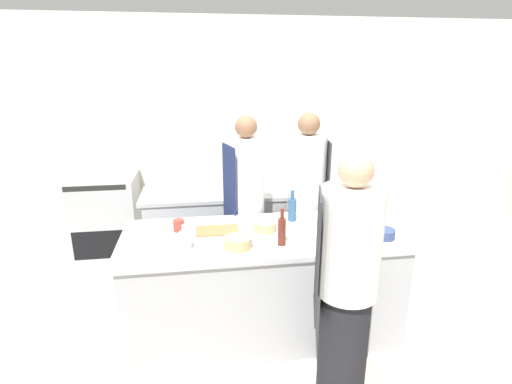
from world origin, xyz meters
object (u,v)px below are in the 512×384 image
(bowl_mixing_large, at_px, (383,234))
(cup, at_px, (179,225))
(bottle_wine, at_px, (282,231))
(bowl_ceramic_blue, at_px, (265,226))
(bottle_olive_oil, at_px, (292,209))
(bowl_prep_small, at_px, (238,242))
(chef_at_prep_near, at_px, (347,284))
(chef_at_pass_far, at_px, (246,208))
(bottle_vinegar, at_px, (185,240))
(oven_range, at_px, (106,216))
(chef_at_stove, at_px, (306,201))

(bowl_mixing_large, height_order, cup, cup)
(bottle_wine, height_order, bowl_ceramic_blue, bottle_wine)
(bottle_olive_oil, bearing_deg, bowl_prep_small, -137.59)
(chef_at_prep_near, distance_m, chef_at_pass_far, 1.52)
(bottle_vinegar, bearing_deg, bottle_olive_oil, 26.83)
(oven_range, bearing_deg, bottle_olive_oil, -37.40)
(bowl_mixing_large, bearing_deg, chef_at_prep_near, -131.85)
(chef_at_stove, bearing_deg, bottle_vinegar, -43.27)
(chef_at_stove, bearing_deg, bottle_olive_oil, -20.65)
(chef_at_stove, height_order, bowl_prep_small, chef_at_stove)
(chef_at_stove, relative_size, bowl_ceramic_blue, 9.70)
(bowl_prep_small, bearing_deg, oven_range, 125.48)
(oven_range, bearing_deg, bowl_prep_small, -54.52)
(bowl_prep_small, bearing_deg, bottle_wine, -0.05)
(chef_at_stove, distance_m, bottle_vinegar, 1.54)
(bottle_olive_oil, relative_size, bottle_vinegar, 1.43)
(oven_range, relative_size, chef_at_stove, 0.55)
(bottle_olive_oil, xyz_separation_m, bottle_wine, (-0.20, -0.49, 0.01))
(cup, bearing_deg, chef_at_pass_far, 37.61)
(oven_range, relative_size, bottle_vinegar, 5.02)
(oven_range, bearing_deg, chef_at_prep_near, -51.00)
(chef_at_stove, relative_size, cup, 17.93)
(bottle_olive_oil, xyz_separation_m, bowl_ceramic_blue, (-0.27, -0.19, -0.07))
(chef_at_stove, height_order, bottle_wine, chef_at_stove)
(oven_range, distance_m, bowl_mixing_large, 3.25)
(chef_at_stove, relative_size, bowl_prep_small, 8.35)
(bottle_wine, bearing_deg, bowl_ceramic_blue, 104.85)
(chef_at_prep_near, xyz_separation_m, chef_at_stove, (0.15, 1.55, 0.04))
(bowl_prep_small, height_order, bowl_ceramic_blue, bowl_prep_small)
(bottle_wine, bearing_deg, bowl_mixing_large, 0.73)
(bottle_vinegar, height_order, bowl_mixing_large, bottle_vinegar)
(bowl_mixing_large, xyz_separation_m, bowl_prep_small, (-1.16, -0.01, 0.01))
(bottle_wine, xyz_separation_m, bowl_prep_small, (-0.34, 0.00, -0.08))
(oven_range, relative_size, bowl_mixing_large, 5.43)
(bowl_ceramic_blue, bearing_deg, oven_range, 134.78)
(bowl_ceramic_blue, bearing_deg, bottle_olive_oil, 35.30)
(bottle_vinegar, bearing_deg, bowl_mixing_large, -0.32)
(oven_range, bearing_deg, bottle_wine, -48.53)
(cup, bearing_deg, bottle_vinegar, -80.73)
(chef_at_stove, bearing_deg, bottle_wine, -17.62)
(chef_at_prep_near, xyz_separation_m, bowl_prep_small, (-0.65, 0.57, 0.08))
(bowl_prep_small, xyz_separation_m, cup, (-0.45, 0.39, 0.01))
(bottle_olive_oil, height_order, bowl_ceramic_blue, bottle_olive_oil)
(chef_at_stove, xyz_separation_m, bottle_wine, (-0.47, -0.99, 0.12))
(chef_at_stove, xyz_separation_m, bottle_olive_oil, (-0.27, -0.50, 0.11))
(bowl_mixing_large, distance_m, bowl_ceramic_blue, 0.95)
(chef_at_pass_far, height_order, bowl_mixing_large, chef_at_pass_far)
(chef_at_pass_far, relative_size, cup, 17.88)
(bottle_wine, bearing_deg, chef_at_stove, 64.73)
(chef_at_pass_far, distance_m, bowl_prep_small, 0.89)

